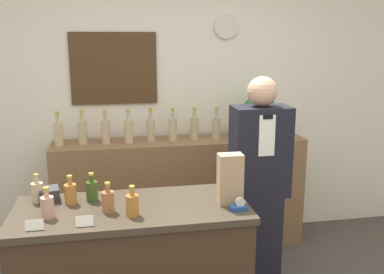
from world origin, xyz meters
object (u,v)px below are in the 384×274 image
object	(u,v)px
shopkeeper	(259,187)
potted_plant	(259,113)
tape_dispenser	(239,206)
paper_bag	(230,179)

from	to	relation	value
shopkeeper	potted_plant	bearing A→B (deg)	71.31
tape_dispenser	potted_plant	bearing A→B (deg)	66.75
shopkeeper	potted_plant	xyz separation A→B (m)	(0.27, 0.80, 0.42)
shopkeeper	potted_plant	size ratio (longest dim) A/B	4.23
shopkeeper	tape_dispenser	size ratio (longest dim) A/B	18.19
shopkeeper	paper_bag	size ratio (longest dim) A/B	5.42
paper_bag	tape_dispenser	world-z (taller)	paper_bag
shopkeeper	tape_dispenser	bearing A→B (deg)	-118.38
potted_plant	tape_dispenser	world-z (taller)	potted_plant
potted_plant	paper_bag	xyz separation A→B (m)	(-0.65, -1.36, -0.14)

